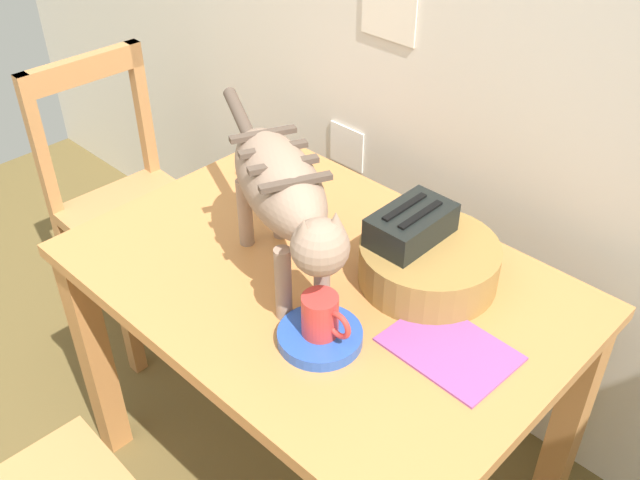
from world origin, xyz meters
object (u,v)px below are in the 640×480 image
Objects in this scene: cat at (283,192)px; wicker_basket at (429,262)px; dining_table at (320,306)px; wooden_chair_far at (129,206)px; toaster at (410,243)px; magazine at (449,349)px; coffee_mug at (321,316)px; saucer_bowl at (320,336)px; book_stack at (274,174)px.

wicker_basket is at bearing 158.45° from cat.
wooden_chair_far is at bearing 175.96° from dining_table.
wooden_chair_far reaches higher than toaster.
dining_table is 0.38m from magazine.
toaster is (-0.02, 0.31, 0.01)m from coffee_mug.
magazine is 0.80× the size of wicker_basket.
dining_table is 5.82× the size of toaster.
dining_table is at bearing -176.10° from magazine.
dining_table is 6.51× the size of saucer_bowl.
toaster is at bearing 93.14° from coffee_mug.
toaster is at bearing 96.32° from wooden_chair_far.
toaster is at bearing 150.28° from magazine.
toaster is at bearing 46.77° from dining_table.
wicker_basket is at bearing 141.52° from magazine.
wooden_chair_far is at bearing 168.59° from coffee_mug.
saucer_bowl reaches higher than dining_table.
toaster is 1.17m from wooden_chair_far.
toaster is 0.21× the size of wooden_chair_far.
book_stack is at bearing 167.03° from magazine.
cat reaches higher than saucer_bowl.
toaster is at bearing -170.14° from wicker_basket.
saucer_bowl is 0.94× the size of book_stack.
wooden_chair_far reaches higher than wicker_basket.
book_stack is at bearing 106.82° from wooden_chair_far.
wooden_chair_far reaches higher than saucer_bowl.
cat is 3.20× the size of toaster.
wicker_basket is at bearing -5.92° from book_stack.
wooden_chair_far reaches higher than dining_table.
magazine is 0.78m from book_stack.
cat reaches higher than wooden_chair_far.
cat is 0.31m from saucer_bowl.
saucer_bowl is (0.15, -0.16, 0.11)m from dining_table.
coffee_mug is 0.27m from magazine.
magazine is at bearing 1.33° from dining_table.
dining_table is 1.82× the size of cat.
wooden_chair_far is (-1.15, -0.09, -0.34)m from wicker_basket.
wooden_chair_far reaches higher than magazine.
magazine is at bearing 125.29° from cat.
saucer_bowl is at bearing -34.66° from book_stack.
magazine is (0.21, 0.17, -0.01)m from saucer_bowl.
wicker_basket is (0.04, 0.32, 0.04)m from saucer_bowl.
toaster is at bearing 92.36° from saucer_bowl.
coffee_mug is at bearing 90.45° from cat.
book_stack is 0.95× the size of toaster.
coffee_mug reaches higher than wicker_basket.
saucer_bowl is 0.70× the size of magazine.
wooden_chair_far is at bearing 179.99° from magazine.
saucer_bowl and book_stack have the same top height.
coffee_mug is 0.31m from toaster.
cat is 0.32m from toaster.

